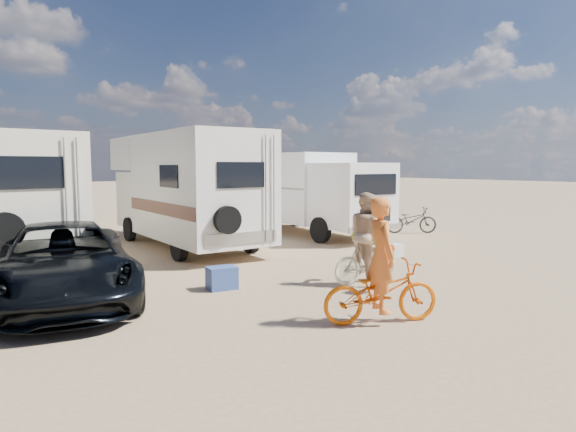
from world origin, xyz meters
TOP-DOWN VIEW (x-y plane):
  - ground at (0.00, 0.00)m, footprint 140.00×140.00m
  - rv_main at (-0.34, 6.79)m, footprint 2.57×6.91m
  - box_truck at (4.33, 6.90)m, footprint 2.33×6.63m
  - dark_suv at (-4.66, 2.53)m, footprint 3.24×5.28m
  - bike_man at (-1.12, -1.67)m, footprint 1.90×1.32m
  - bike_woman at (0.57, 0.29)m, footprint 1.57×0.64m
  - rider_man at (-1.12, -1.67)m, footprint 0.64×0.75m
  - rider_woman at (0.57, 0.29)m, footprint 0.74×0.89m
  - bike_parked at (7.30, 4.71)m, footprint 1.79×1.53m
  - cooler at (-2.02, 1.62)m, footprint 0.60×0.47m
  - crate at (2.92, 2.10)m, footprint 0.52×0.52m

SIDE VIEW (x-z plane):
  - ground at x=0.00m, z-range 0.00..0.00m
  - crate at x=2.92m, z-range 0.00..0.40m
  - cooler at x=-2.02m, z-range 0.00..0.44m
  - bike_woman at x=0.57m, z-range 0.00..0.92m
  - bike_parked at x=7.30m, z-range 0.00..0.93m
  - bike_man at x=-1.12m, z-range 0.00..0.95m
  - dark_suv at x=-4.66m, z-range 0.00..1.37m
  - rider_woman at x=0.57m, z-range 0.00..1.67m
  - rider_man at x=-1.12m, z-range 0.00..1.74m
  - box_truck at x=4.33m, z-range 0.00..2.80m
  - rv_main at x=-0.34m, z-range 0.00..3.26m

